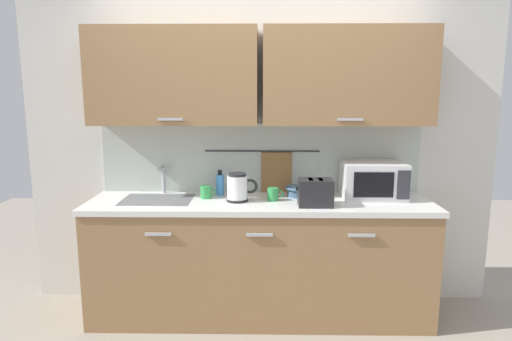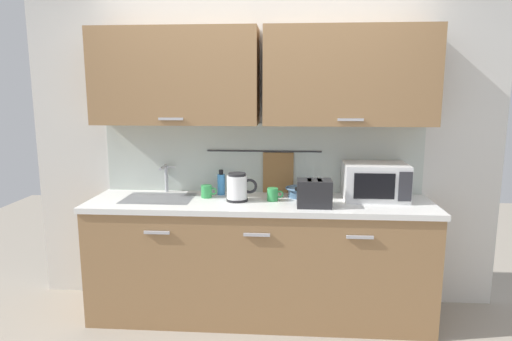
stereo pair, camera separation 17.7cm
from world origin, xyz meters
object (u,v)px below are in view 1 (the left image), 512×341
Objects in this scene: mug_near_sink at (206,192)px; toaster at (315,192)px; mug_by_kettle at (273,194)px; electric_kettle at (238,188)px; dish_soap_bottle at (220,184)px; microwave at (373,180)px; mixing_bowl at (299,191)px.

toaster is (0.80, -0.21, 0.05)m from mug_near_sink.
toaster reaches higher than mug_near_sink.
mug_near_sink and mug_by_kettle have the same top height.
electric_kettle is 0.89× the size of toaster.
mug_by_kettle is at bearing -22.61° from dish_soap_bottle.
electric_kettle is 1.16× the size of dish_soap_bottle.
mug_by_kettle is at bearing 153.60° from toaster.
toaster is (-0.46, -0.25, -0.04)m from microwave.
dish_soap_bottle is at bearing 47.84° from mug_near_sink.
mixing_bowl is at bearing 5.37° from mug_near_sink.
electric_kettle is at bearing -175.55° from mug_by_kettle.
electric_kettle is at bearing 167.20° from toaster.
dish_soap_bottle is at bearing 157.39° from mug_by_kettle.
electric_kettle is at bearing -51.63° from dish_soap_bottle.
mug_by_kettle is (0.50, -0.07, 0.00)m from mug_near_sink.
mug_near_sink is (-0.09, -0.10, -0.04)m from dish_soap_bottle.
electric_kettle is 0.24m from dish_soap_bottle.
electric_kettle is at bearing -172.99° from microwave.
mug_near_sink is (-1.26, -0.04, -0.09)m from microwave.
mug_by_kettle is (0.41, -0.17, -0.04)m from dish_soap_bottle.
dish_soap_bottle is (-0.15, 0.19, -0.01)m from electric_kettle.
dish_soap_bottle is 0.15m from mug_near_sink.
microwave is 0.56m from mixing_bowl.
electric_kettle reaches higher than mug_by_kettle.
dish_soap_bottle reaches higher than mug_near_sink.
electric_kettle is 0.48m from mixing_bowl.
toaster is (0.70, -0.32, 0.01)m from dish_soap_bottle.
dish_soap_bottle is 0.44m from mug_by_kettle.
dish_soap_bottle is (-1.16, 0.07, -0.05)m from microwave.
mug_by_kettle is at bearing -146.23° from mixing_bowl.
dish_soap_bottle is at bearing 155.78° from toaster.
microwave is 0.52m from toaster.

